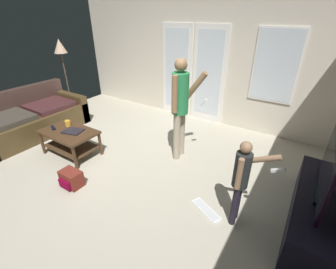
# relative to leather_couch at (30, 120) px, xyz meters

# --- Properties ---
(ground_plane) EXTENTS (5.99, 4.90, 0.02)m
(ground_plane) POSITION_rel_leather_couch_xyz_m (2.25, 0.14, -0.31)
(ground_plane) COLOR #B3AD98
(wall_back_with_doors) EXTENTS (5.99, 0.09, 2.75)m
(wall_back_with_doors) POSITION_rel_leather_couch_xyz_m (2.30, 2.55, 1.04)
(wall_back_with_doors) COLOR beige
(wall_back_with_doors) RESTS_ON ground_plane
(leather_couch) EXTENTS (0.99, 2.04, 0.85)m
(leather_couch) POSITION_rel_leather_couch_xyz_m (0.00, 0.00, 0.00)
(leather_couch) COLOR #4D3B20
(leather_couch) RESTS_ON ground_plane
(coffee_table) EXTENTS (0.94, 0.59, 0.45)m
(coffee_table) POSITION_rel_leather_couch_xyz_m (1.34, -0.07, 0.03)
(coffee_table) COLOR #472E1C
(coffee_table) RESTS_ON ground_plane
(tv_stand) EXTENTS (0.41, 1.62, 0.44)m
(tv_stand) POSITION_rel_leather_couch_xyz_m (4.93, 0.42, -0.07)
(tv_stand) COLOR black
(tv_stand) RESTS_ON ground_plane
(flat_screen_tv) EXTENTS (0.08, 1.10, 0.68)m
(flat_screen_tv) POSITION_rel_leather_couch_xyz_m (4.93, 0.43, 0.49)
(flat_screen_tv) COLOR black
(flat_screen_tv) RESTS_ON tv_stand
(person_adult) EXTENTS (0.49, 0.46, 1.63)m
(person_adult) POSITION_rel_leather_couch_xyz_m (2.94, 0.88, 0.68)
(person_adult) COLOR tan
(person_adult) RESTS_ON ground_plane
(person_child) EXTENTS (0.48, 0.30, 1.07)m
(person_child) POSITION_rel_leather_couch_xyz_m (4.20, 0.03, 0.35)
(person_child) COLOR black
(person_child) RESTS_ON ground_plane
(floor_lamp) EXTENTS (0.28, 0.28, 1.68)m
(floor_lamp) POSITION_rel_leather_couch_xyz_m (-0.35, 1.22, 1.12)
(floor_lamp) COLOR #2F3227
(floor_lamp) RESTS_ON ground_plane
(backpack) EXTENTS (0.31, 0.24, 0.24)m
(backpack) POSITION_rel_leather_couch_xyz_m (2.04, -0.61, -0.18)
(backpack) COLOR maroon
(backpack) RESTS_ON ground_plane
(loose_keyboard) EXTENTS (0.45, 0.31, 0.02)m
(loose_keyboard) POSITION_rel_leather_couch_xyz_m (3.86, -0.02, -0.28)
(loose_keyboard) COLOR white
(loose_keyboard) RESTS_ON ground_plane
(laptop_closed) EXTENTS (0.36, 0.30, 0.02)m
(laptop_closed) POSITION_rel_leather_couch_xyz_m (1.43, -0.04, 0.16)
(laptop_closed) COLOR #262228
(laptop_closed) RESTS_ON coffee_table
(cup_near_edge) EXTENTS (0.09, 0.09, 0.10)m
(cup_near_edge) POSITION_rel_leather_couch_xyz_m (1.18, 0.06, 0.20)
(cup_near_edge) COLOR gold
(cup_near_edge) RESTS_ON coffee_table
(tv_remote_black) EXTENTS (0.18, 0.11, 0.02)m
(tv_remote_black) POSITION_rel_leather_couch_xyz_m (1.05, -0.14, 0.16)
(tv_remote_black) COLOR black
(tv_remote_black) RESTS_ON coffee_table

